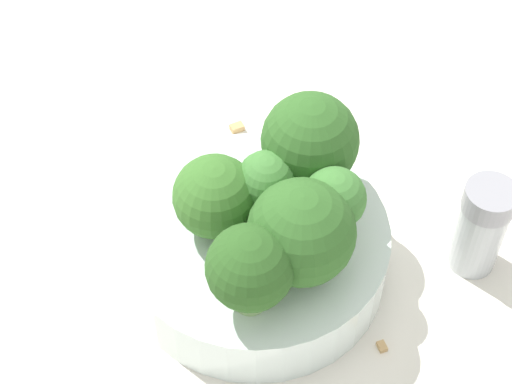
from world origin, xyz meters
name	(u,v)px	position (x,y,z in m)	size (l,w,h in m)	color
ground_plane	(256,268)	(0.00, 0.00, 0.00)	(3.00, 3.00, 0.00)	silver
bowl	(256,250)	(0.00, 0.00, 0.02)	(0.16, 0.16, 0.04)	silver
broccoli_floret_0	(259,179)	(0.00, -0.01, 0.07)	(0.03, 0.03, 0.05)	#84AD66
broccoli_floret_1	(310,141)	(-0.01, -0.04, 0.08)	(0.06, 0.06, 0.07)	#7A9E5B
broccoli_floret_2	(250,269)	(-0.02, 0.04, 0.07)	(0.05, 0.05, 0.06)	#8EB770
broccoli_floret_3	(215,197)	(0.02, 0.01, 0.06)	(0.05, 0.05, 0.05)	#8EB770
broccoli_floret_4	(334,202)	(-0.04, -0.02, 0.07)	(0.04, 0.04, 0.05)	#7A9E5B
broccoli_floret_5	(301,233)	(-0.03, 0.01, 0.07)	(0.06, 0.06, 0.06)	#7A9E5B
pepper_shaker	(481,227)	(-0.11, -0.08, 0.03)	(0.03, 0.03, 0.07)	#B2B7BC
almond_crumb_0	(382,345)	(-0.09, 0.01, 0.00)	(0.01, 0.00, 0.01)	tan
almond_crumb_1	(237,125)	(0.08, -0.09, 0.00)	(0.01, 0.01, 0.01)	tan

